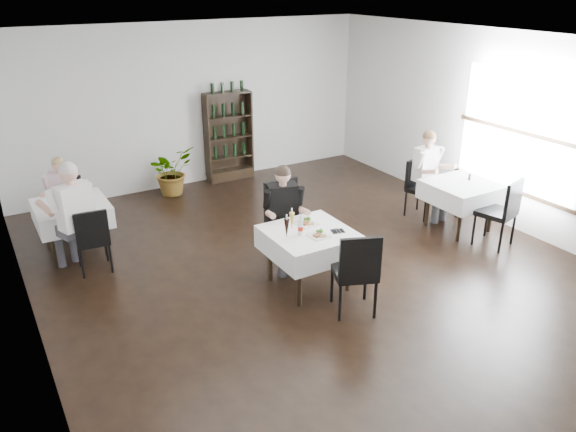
{
  "coord_description": "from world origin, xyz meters",
  "views": [
    {
      "loc": [
        -3.77,
        -5.37,
        3.72
      ],
      "look_at": [
        -0.49,
        0.2,
        0.95
      ],
      "focal_mm": 35.0,
      "sensor_mm": 36.0,
      "label": 1
    }
  ],
  "objects_px": {
    "main_table": "(309,242)",
    "diner_main": "(284,210)",
    "potted_tree": "(171,171)",
    "wine_shelf": "(229,137)"
  },
  "relations": [
    {
      "from": "wine_shelf",
      "to": "potted_tree",
      "type": "xyz_separation_m",
      "value": [
        -1.28,
        -0.23,
        -0.41
      ]
    },
    {
      "from": "main_table",
      "to": "diner_main",
      "type": "bearing_deg",
      "value": 90.47
    },
    {
      "from": "main_table",
      "to": "diner_main",
      "type": "height_order",
      "value": "diner_main"
    },
    {
      "from": "potted_tree",
      "to": "diner_main",
      "type": "height_order",
      "value": "diner_main"
    },
    {
      "from": "main_table",
      "to": "diner_main",
      "type": "relative_size",
      "value": 0.71
    },
    {
      "from": "wine_shelf",
      "to": "diner_main",
      "type": "xyz_separation_m",
      "value": [
        -0.91,
        -3.7,
        -0.01
      ]
    },
    {
      "from": "wine_shelf",
      "to": "potted_tree",
      "type": "height_order",
      "value": "wine_shelf"
    },
    {
      "from": "diner_main",
      "to": "wine_shelf",
      "type": "bearing_deg",
      "value": 76.26
    },
    {
      "from": "main_table",
      "to": "potted_tree",
      "type": "height_order",
      "value": "potted_tree"
    },
    {
      "from": "main_table",
      "to": "wine_shelf",
      "type": "bearing_deg",
      "value": 78.22
    }
  ]
}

